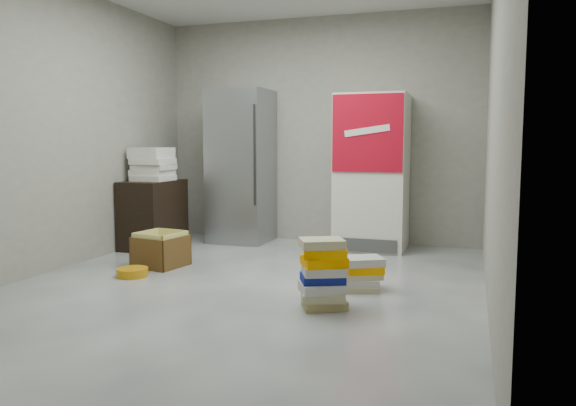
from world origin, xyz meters
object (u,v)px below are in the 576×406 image
(wood_shelf, at_px, (153,214))
(phonebook_stack_main, at_px, (323,274))
(cardboard_box, at_px, (161,252))
(steel_fridge, at_px, (241,166))
(coke_cooler, at_px, (372,172))

(wood_shelf, distance_m, phonebook_stack_main, 3.11)
(phonebook_stack_main, bearing_deg, cardboard_box, 133.52)
(steel_fridge, height_order, coke_cooler, steel_fridge)
(steel_fridge, relative_size, wood_shelf, 2.37)
(cardboard_box, bearing_deg, coke_cooler, 50.82)
(coke_cooler, xyz_separation_m, cardboard_box, (-1.86, -1.61, -0.76))
(cardboard_box, bearing_deg, phonebook_stack_main, -14.96)
(steel_fridge, distance_m, phonebook_stack_main, 3.12)
(coke_cooler, bearing_deg, wood_shelf, -163.72)
(steel_fridge, xyz_separation_m, wood_shelf, (-0.83, -0.73, -0.55))
(wood_shelf, distance_m, cardboard_box, 1.11)
(steel_fridge, xyz_separation_m, coke_cooler, (1.65, -0.01, -0.05))
(steel_fridge, height_order, cardboard_box, steel_fridge)
(coke_cooler, xyz_separation_m, wood_shelf, (-2.48, -0.72, -0.50))
(phonebook_stack_main, bearing_deg, steel_fridge, 102.85)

